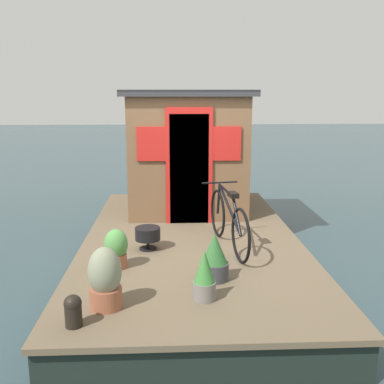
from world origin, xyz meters
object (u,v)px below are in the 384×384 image
at_px(houseboat_cabin, 187,150).
at_px(potted_plant_lavender, 215,258).
at_px(bicycle, 228,221).
at_px(potted_plant_geranium, 105,279).
at_px(mooring_bollard, 73,310).
at_px(potted_plant_succulent, 204,276).
at_px(potted_plant_mint, 116,248).
at_px(charcoal_grill, 148,235).

height_order(houseboat_cabin, potted_plant_lavender, houseboat_cabin).
height_order(houseboat_cabin, bicycle, houseboat_cabin).
xyz_separation_m(potted_plant_geranium, mooring_bollard, (-0.34, 0.24, -0.13)).
bearing_deg(mooring_bollard, potted_plant_succulent, -68.22).
distance_m(potted_plant_succulent, potted_plant_mint, 1.31).
relative_size(houseboat_cabin, mooring_bollard, 7.36).
bearing_deg(potted_plant_succulent, charcoal_grill, 22.76).
relative_size(potted_plant_mint, mooring_bollard, 1.58).
bearing_deg(potted_plant_lavender, potted_plant_geranium, 119.26).
bearing_deg(charcoal_grill, bicycle, -89.88).
relative_size(bicycle, potted_plant_geranium, 2.81).
distance_m(potted_plant_lavender, potted_plant_geranium, 1.26).
bearing_deg(bicycle, mooring_bollard, 140.79).
bearing_deg(charcoal_grill, potted_plant_geranium, 168.85).
height_order(bicycle, potted_plant_lavender, bicycle).
distance_m(potted_plant_mint, charcoal_grill, 0.70).
distance_m(bicycle, charcoal_grill, 1.07).
relative_size(potted_plant_succulent, mooring_bollard, 1.74).
bearing_deg(potted_plant_geranium, bicycle, -40.14).
distance_m(houseboat_cabin, bicycle, 2.34).
distance_m(potted_plant_succulent, charcoal_grill, 1.63).
relative_size(potted_plant_lavender, potted_plant_geranium, 0.87).
bearing_deg(houseboat_cabin, potted_plant_lavender, -176.70).
bearing_deg(potted_plant_geranium, mooring_bollard, 145.55).
bearing_deg(mooring_bollard, charcoal_grill, -15.77).
xyz_separation_m(bicycle, mooring_bollard, (-1.97, 1.61, -0.22)).
height_order(potted_plant_succulent, potted_plant_geranium, potted_plant_geranium).
height_order(potted_plant_lavender, potted_plant_mint, potted_plant_lavender).
relative_size(potted_plant_mint, charcoal_grill, 1.42).
distance_m(potted_plant_lavender, charcoal_grill, 1.28).
bearing_deg(bicycle, charcoal_grill, 90.12).
relative_size(houseboat_cabin, bicycle, 1.28).
height_order(bicycle, potted_plant_succulent, bicycle).
bearing_deg(potted_plant_succulent, potted_plant_lavender, -17.01).
xyz_separation_m(potted_plant_lavender, charcoal_grill, (1.01, 0.78, -0.05)).
xyz_separation_m(houseboat_cabin, potted_plant_geranium, (-3.82, 0.91, -0.74)).
bearing_deg(bicycle, potted_plant_lavender, 164.76).
height_order(bicycle, mooring_bollard, bicycle).
xyz_separation_m(houseboat_cabin, potted_plant_succulent, (-3.69, -0.04, -0.79)).
xyz_separation_m(potted_plant_succulent, potted_plant_geranium, (-0.13, 0.95, 0.05)).
height_order(bicycle, potted_plant_geranium, bicycle).
relative_size(houseboat_cabin, potted_plant_lavender, 4.12).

